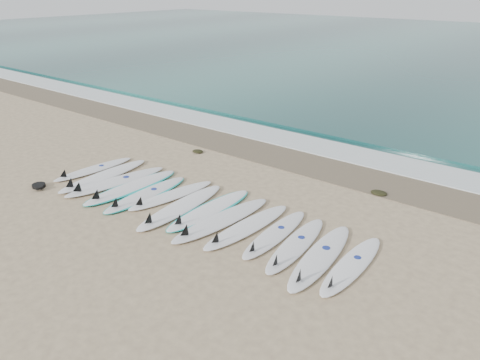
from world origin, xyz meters
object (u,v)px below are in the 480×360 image
Objects in this scene: surfboard_0 at (92,169)px; surfboard_13 at (351,266)px; leash_coil at (39,186)px; surfboard_7 at (209,210)px.

surfboard_0 is 7.51m from surfboard_13.
surfboard_0 is at bearing 86.74° from leash_coil.
surfboard_13 is 5.12× the size of leash_coil.
surfboard_0 is 4.07m from surfboard_7.
surfboard_13 is at bearing 4.13° from surfboard_0.
surfboard_13 is at bearing 11.65° from leash_coil.
surfboard_0 is 1.00× the size of surfboard_13.
leash_coil is (-7.59, -1.57, -0.00)m from surfboard_13.
surfboard_7 is 1.11× the size of surfboard_13.
surfboard_13 is (7.51, 0.09, -0.00)m from surfboard_0.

